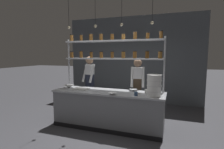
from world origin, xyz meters
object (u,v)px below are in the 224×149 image
(prep_bowl_near_left, at_px, (133,90))
(prep_bowl_center_back, at_px, (113,94))
(container_stack, at_px, (154,85))
(serving_cup_by_board, at_px, (146,91))
(cutting_board, at_px, (81,89))
(prep_bowl_center_front, at_px, (69,86))
(serving_cup_front, at_px, (136,94))
(spice_shelf_unit, at_px, (112,52))
(chef_center, at_px, (137,86))
(chef_left, at_px, (90,81))

(prep_bowl_near_left, height_order, prep_bowl_center_back, same)
(container_stack, relative_size, prep_bowl_center_back, 2.41)
(serving_cup_by_board, bearing_deg, prep_bowl_near_left, 164.13)
(container_stack, xyz_separation_m, cutting_board, (-1.88, 0.12, -0.22))
(prep_bowl_center_front, bearing_deg, serving_cup_front, -8.77)
(cutting_board, relative_size, prep_bowl_center_front, 1.43)
(container_stack, xyz_separation_m, prep_bowl_center_back, (-0.90, -0.19, -0.21))
(cutting_board, distance_m, prep_bowl_center_front, 0.42)
(prep_bowl_near_left, bearing_deg, cutting_board, -170.65)
(cutting_board, bearing_deg, container_stack, -3.65)
(cutting_board, relative_size, prep_bowl_center_back, 2.04)
(spice_shelf_unit, bearing_deg, container_stack, -21.71)
(chef_center, height_order, serving_cup_front, chef_center)
(prep_bowl_center_back, relative_size, serving_cup_front, 2.33)
(chef_center, relative_size, cutting_board, 4.29)
(container_stack, relative_size, cutting_board, 1.18)
(chef_center, relative_size, serving_cup_by_board, 19.47)
(serving_cup_front, distance_m, serving_cup_by_board, 0.40)
(serving_cup_by_board, bearing_deg, spice_shelf_unit, 167.58)
(chef_left, height_order, container_stack, chef_left)
(chef_center, height_order, container_stack, chef_center)
(spice_shelf_unit, bearing_deg, serving_cup_by_board, -12.42)
(serving_cup_front, xyz_separation_m, serving_cup_by_board, (0.18, 0.36, 0.00))
(container_stack, bearing_deg, prep_bowl_center_front, 175.38)
(prep_bowl_near_left, relative_size, serving_cup_front, 2.32)
(prep_bowl_center_back, xyz_separation_m, serving_cup_by_board, (0.70, 0.44, 0.02))
(prep_bowl_center_back, bearing_deg, cutting_board, 162.36)
(serving_cup_front, bearing_deg, spice_shelf_unit, 143.40)
(container_stack, xyz_separation_m, serving_cup_by_board, (-0.20, 0.25, -0.19))
(spice_shelf_unit, height_order, prep_bowl_near_left, spice_shelf_unit)
(chef_center, distance_m, serving_cup_front, 0.88)
(container_stack, relative_size, prep_bowl_center_front, 1.68)
(serving_cup_front, bearing_deg, prep_bowl_center_back, -170.94)
(spice_shelf_unit, relative_size, prep_bowl_near_left, 13.68)
(prep_bowl_center_back, height_order, serving_cup_front, serving_cup_front)
(prep_bowl_center_front, bearing_deg, serving_cup_by_board, 1.63)
(prep_bowl_center_back, bearing_deg, serving_cup_front, 9.06)
(chef_center, relative_size, prep_bowl_center_back, 8.74)
(serving_cup_front, bearing_deg, chef_left, 148.41)
(prep_bowl_near_left, bearing_deg, container_stack, -32.45)
(prep_bowl_center_back, bearing_deg, chef_left, 135.72)
(spice_shelf_unit, height_order, prep_bowl_center_front, spice_shelf_unit)
(prep_bowl_center_front, height_order, serving_cup_front, serving_cup_front)
(container_stack, height_order, prep_bowl_center_back, container_stack)
(serving_cup_by_board, bearing_deg, chef_left, 160.28)
(chef_left, relative_size, prep_bowl_center_back, 9.02)
(spice_shelf_unit, height_order, chef_center, spice_shelf_unit)
(chef_left, relative_size, serving_cup_front, 21.05)
(chef_left, height_order, cutting_board, chef_left)
(prep_bowl_near_left, height_order, serving_cup_front, serving_cup_front)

